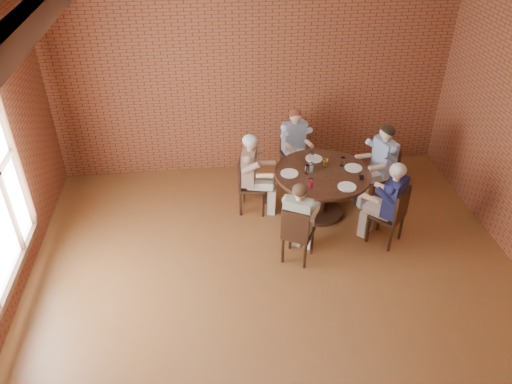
{
  "coord_description": "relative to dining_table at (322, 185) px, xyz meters",
  "views": [
    {
      "loc": [
        -0.82,
        -4.15,
        4.6
      ],
      "look_at": [
        -0.23,
        1.0,
        1.11
      ],
      "focal_mm": 35.0,
      "sensor_mm": 36.0,
      "label": 1
    }
  ],
  "objects": [
    {
      "name": "plate_b",
      "position": [
        -0.05,
        0.39,
        0.23
      ],
      "size": [
        0.26,
        0.26,
        0.01
      ],
      "primitive_type": "cylinder",
      "color": "white",
      "rests_on": "dining_table"
    },
    {
      "name": "floor",
      "position": [
        -0.87,
        -1.94,
        -0.53
      ],
      "size": [
        7.0,
        7.0,
        0.0
      ],
      "primitive_type": "plane",
      "color": "brown",
      "rests_on": "ground"
    },
    {
      "name": "chair_b",
      "position": [
        -0.24,
        1.14,
        -0.04
      ],
      "size": [
        0.46,
        0.46,
        0.89
      ],
      "rotation": [
        0.0,
        0.0,
        0.21
      ],
      "color": "#321910",
      "rests_on": "floor"
    },
    {
      "name": "diner_a",
      "position": [
        0.96,
        0.26,
        0.13
      ],
      "size": [
        0.75,
        0.66,
        1.32
      ],
      "primitive_type": null,
      "rotation": [
        0.0,
        0.0,
        -1.31
      ],
      "color": "#385593",
      "rests_on": "floor"
    },
    {
      "name": "dining_table",
      "position": [
        0.0,
        0.0,
        0.0
      ],
      "size": [
        1.41,
        1.41,
        0.75
      ],
      "color": "#321910",
      "rests_on": "floor"
    },
    {
      "name": "diner_b",
      "position": [
        -0.22,
        1.07,
        0.1
      ],
      "size": [
        0.59,
        0.67,
        1.25
      ],
      "primitive_type": null,
      "rotation": [
        0.0,
        0.0,
        0.21
      ],
      "color": "#8593A9",
      "rests_on": "floor"
    },
    {
      "name": "diner_c",
      "position": [
        -1.01,
        0.23,
        0.12
      ],
      "size": [
        0.72,
        0.63,
        1.29
      ],
      "primitive_type": null,
      "rotation": [
        0.0,
        0.0,
        1.35
      ],
      "color": "brown",
      "rests_on": "floor"
    },
    {
      "name": "chair_c",
      "position": [
        -1.09,
        0.24,
        -0.03
      ],
      "size": [
        0.49,
        0.49,
        0.92
      ],
      "rotation": [
        0.0,
        0.0,
        1.35
      ],
      "color": "#321910",
      "rests_on": "floor"
    },
    {
      "name": "wall_back",
      "position": [
        -0.87,
        1.56,
        1.17
      ],
      "size": [
        7.0,
        0.0,
        7.0
      ],
      "primitive_type": "plane",
      "rotation": [
        1.57,
        0.0,
        0.0
      ],
      "color": "brown",
      "rests_on": "ground"
    },
    {
      "name": "glass_a",
      "position": [
        0.33,
        0.15,
        0.29
      ],
      "size": [
        0.07,
        0.07,
        0.14
      ],
      "primitive_type": "cylinder",
      "color": "white",
      "rests_on": "dining_table"
    },
    {
      "name": "glass_b",
      "position": [
        0.07,
        0.17,
        0.29
      ],
      "size": [
        0.07,
        0.07,
        0.14
      ],
      "primitive_type": "cylinder",
      "color": "white",
      "rests_on": "dining_table"
    },
    {
      "name": "glass_c",
      "position": [
        -0.1,
        0.37,
        0.29
      ],
      "size": [
        0.07,
        0.07,
        0.14
      ],
      "primitive_type": "cylinder",
      "color": "white",
      "rests_on": "dining_table"
    },
    {
      "name": "glass_f",
      "position": [
        -0.27,
        -0.38,
        0.29
      ],
      "size": [
        0.07,
        0.07,
        0.14
      ],
      "primitive_type": "cylinder",
      "color": "white",
      "rests_on": "dining_table"
    },
    {
      "name": "glass_d",
      "position": [
        -0.17,
        0.04,
        0.29
      ],
      "size": [
        0.07,
        0.07,
        0.14
      ],
      "primitive_type": "cylinder",
      "color": "white",
      "rests_on": "dining_table"
    },
    {
      "name": "plate_c",
      "position": [
        -0.5,
        0.01,
        0.23
      ],
      "size": [
        0.26,
        0.26,
        0.01
      ],
      "primitive_type": "cylinder",
      "color": "white",
      "rests_on": "dining_table"
    },
    {
      "name": "plate_a",
      "position": [
        0.47,
        0.05,
        0.23
      ],
      "size": [
        0.26,
        0.26,
        0.01
      ],
      "primitive_type": "cylinder",
      "color": "white",
      "rests_on": "dining_table"
    },
    {
      "name": "chair_d",
      "position": [
        -0.57,
        -1.05,
        -0.05
      ],
      "size": [
        0.51,
        0.51,
        0.88
      ],
      "rotation": [
        0.0,
        0.0,
        2.64
      ],
      "color": "#321910",
      "rests_on": "floor"
    },
    {
      "name": "chair_e",
      "position": [
        0.82,
        -0.8,
        -0.03
      ],
      "size": [
        0.57,
        0.57,
        0.91
      ],
      "rotation": [
        0.0,
        0.0,
        3.94
      ],
      "color": "#321910",
      "rests_on": "floor"
    },
    {
      "name": "ceiling",
      "position": [
        -0.87,
        -1.94,
        2.87
      ],
      "size": [
        7.0,
        7.0,
        0.0
      ],
      "primitive_type": "plane",
      "rotation": [
        3.14,
        0.0,
        0.0
      ],
      "color": "white",
      "rests_on": "wall_back"
    },
    {
      "name": "glass_e",
      "position": [
        -0.24,
        -0.02,
        0.29
      ],
      "size": [
        0.07,
        0.07,
        0.14
      ],
      "primitive_type": "cylinder",
      "color": "white",
      "rests_on": "dining_table"
    },
    {
      "name": "plate_d",
      "position": [
        0.24,
        -0.44,
        0.23
      ],
      "size": [
        0.26,
        0.26,
        0.01
      ],
      "primitive_type": "cylinder",
      "color": "white",
      "rests_on": "dining_table"
    },
    {
      "name": "diner_e",
      "position": [
        0.77,
        -0.75,
        0.11
      ],
      "size": [
        0.79,
        0.79,
        1.28
      ],
      "primitive_type": null,
      "rotation": [
        0.0,
        0.0,
        3.94
      ],
      "color": "#1C204F",
      "rests_on": "floor"
    },
    {
      "name": "smartphone",
      "position": [
        0.52,
        -0.22,
        0.23
      ],
      "size": [
        0.09,
        0.14,
        0.01
      ],
      "primitive_type": "cube",
      "rotation": [
        0.0,
        0.0,
        -0.26
      ],
      "color": "black",
      "rests_on": "dining_table"
    },
    {
      "name": "chair_a",
      "position": [
        1.04,
        0.28,
        -0.02
      ],
      "size": [
        0.51,
        0.51,
        0.93
      ],
      "rotation": [
        0.0,
        0.0,
        -1.31
      ],
      "color": "#321910",
      "rests_on": "floor"
    },
    {
      "name": "diner_d",
      "position": [
        -0.54,
        -0.98,
        0.08
      ],
      "size": [
        0.68,
        0.72,
        1.22
      ],
      "primitive_type": null,
      "rotation": [
        0.0,
        0.0,
        2.64
      ],
      "color": "#BCA593",
      "rests_on": "floor"
    }
  ]
}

